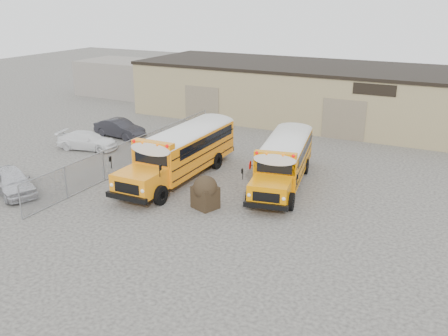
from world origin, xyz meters
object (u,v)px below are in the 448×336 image
at_px(car_silver, 12,181).
at_px(car_white, 87,140).
at_px(tarp_bundle, 205,192).
at_px(car_dark, 120,128).
at_px(school_bus_left, 228,125).
at_px(school_bus_right, 298,133).

xyz_separation_m(car_silver, car_white, (-2.04, 8.24, -0.09)).
distance_m(tarp_bundle, car_white, 13.33).
bearing_deg(car_white, car_silver, -178.85).
bearing_deg(car_dark, school_bus_left, -78.50).
bearing_deg(tarp_bundle, school_bus_left, 110.33).
relative_size(tarp_bundle, car_silver, 0.41).
relative_size(tarp_bundle, car_dark, 0.42).
relative_size(school_bus_left, car_silver, 2.43).
relative_size(tarp_bundle, car_white, 0.40).
xyz_separation_m(school_bus_right, tarp_bundle, (-1.15, -10.58, -0.66)).
height_order(car_silver, car_white, car_silver).
xyz_separation_m(tarp_bundle, car_dark, (-12.26, 8.65, -0.20)).
xyz_separation_m(school_bus_left, tarp_bundle, (3.55, -9.57, -0.83)).
height_order(school_bus_left, tarp_bundle, school_bus_left).
bearing_deg(car_white, tarp_bundle, -125.50).
distance_m(school_bus_left, car_dark, 8.82).
relative_size(school_bus_left, car_white, 2.38).
bearing_deg(tarp_bundle, school_bus_right, 83.81).
distance_m(tarp_bundle, car_silver, 10.70).
height_order(tarp_bundle, car_white, tarp_bundle).
height_order(car_silver, car_dark, car_silver).
bearing_deg(school_bus_right, car_white, -157.99).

